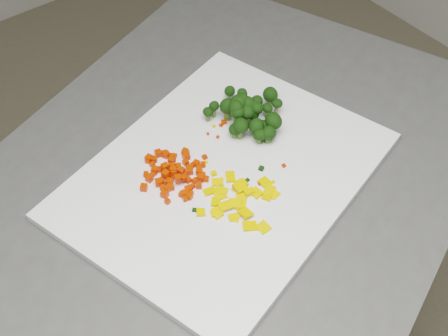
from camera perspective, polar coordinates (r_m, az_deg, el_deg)
counter_block at (r=1.35m, az=-0.92°, el=-14.15°), size 1.20×1.02×0.90m
cutting_board at (r=0.99m, az=-0.00°, el=-0.64°), size 0.57×0.50×0.01m
carrot_pile at (r=0.97m, az=-4.72°, el=-0.18°), size 0.11×0.11×0.03m
pepper_pile at (r=0.93m, az=1.30°, el=-2.90°), size 0.12×0.12×0.02m
broccoli_pile at (r=1.04m, az=2.01°, el=5.41°), size 0.13×0.13×0.06m
carrot_cube_0 at (r=0.99m, az=-6.56°, el=0.30°), size 0.01×0.01×0.01m
carrot_cube_1 at (r=0.95m, az=-3.28°, el=-1.96°), size 0.01×0.01×0.01m
carrot_cube_2 at (r=1.01m, az=-5.46°, el=1.35°), size 0.01×0.01×0.01m
carrot_cube_3 at (r=0.96m, az=-5.18°, el=-1.89°), size 0.01×0.01×0.01m
carrot_cube_4 at (r=0.96m, az=-5.99°, el=-1.33°), size 0.01×0.01×0.01m
carrot_cube_5 at (r=1.00m, az=-3.48°, el=1.04°), size 0.01×0.01×0.01m
carrot_cube_6 at (r=0.99m, az=-2.88°, el=0.25°), size 0.01×0.01×0.01m
carrot_cube_7 at (r=0.96m, az=-7.34°, el=-1.77°), size 0.01×0.01×0.01m
carrot_cube_8 at (r=0.98m, az=-5.95°, el=-0.14°), size 0.01×0.01×0.01m
carrot_cube_9 at (r=0.97m, az=-4.71°, el=-0.73°), size 0.01×0.01×0.01m
carrot_cube_10 at (r=0.97m, az=-5.85°, el=-1.26°), size 0.01×0.01×0.01m
carrot_cube_11 at (r=0.98m, az=-4.76°, el=0.23°), size 0.01×0.01×0.01m
carrot_cube_12 at (r=0.97m, az=-4.75°, el=-0.21°), size 0.01×0.01×0.01m
carrot_cube_13 at (r=0.98m, az=-3.17°, el=-0.31°), size 0.01×0.01×0.01m
carrot_cube_14 at (r=0.97m, az=-4.64°, el=-0.17°), size 0.01×0.01×0.01m
carrot_cube_15 at (r=0.96m, az=-2.32°, el=-1.61°), size 0.01×0.01×0.01m
carrot_cube_16 at (r=1.00m, az=-4.78°, el=1.09°), size 0.01×0.01×0.01m
carrot_cube_17 at (r=1.00m, az=-6.95°, el=0.67°), size 0.01×0.01×0.01m
carrot_cube_18 at (r=0.98m, az=-6.34°, el=-0.19°), size 0.01×0.01×0.01m
carrot_cube_19 at (r=0.95m, az=-3.63°, el=-2.37°), size 0.01×0.01×0.01m
carrot_cube_20 at (r=0.97m, az=-2.70°, el=-1.18°), size 0.01×0.01×0.01m
carrot_cube_21 at (r=0.97m, az=-4.17°, el=0.16°), size 0.01×0.01×0.01m
carrot_cube_22 at (r=0.98m, az=-5.42°, el=-0.05°), size 0.01×0.01×0.01m
carrot_cube_23 at (r=0.97m, az=-3.29°, el=-1.10°), size 0.01×0.01×0.01m
carrot_cube_24 at (r=0.97m, az=-4.61°, el=-0.38°), size 0.01×0.01×0.01m
carrot_cube_25 at (r=0.98m, az=-2.28°, el=0.06°), size 0.01×0.01×0.01m
carrot_cube_26 at (r=0.94m, az=-3.55°, el=-2.81°), size 0.01×0.01×0.01m
carrot_cube_27 at (r=0.95m, az=-5.45°, el=-2.40°), size 0.01×0.01×0.01m
carrot_cube_28 at (r=0.96m, az=-2.90°, el=-1.68°), size 0.01×0.01×0.01m
carrot_cube_29 at (r=0.97m, az=-2.03°, el=-0.64°), size 0.01×0.01×0.01m
carrot_cube_30 at (r=1.01m, az=-5.47°, el=1.30°), size 0.01×0.01×0.01m
carrot_cube_31 at (r=0.96m, az=-5.65°, el=-1.73°), size 0.01×0.01×0.01m
carrot_cube_32 at (r=0.99m, az=-2.56°, el=0.44°), size 0.01×0.01×0.01m
carrot_cube_33 at (r=0.96m, az=-4.90°, el=-1.74°), size 0.01×0.01×0.01m
carrot_cube_34 at (r=0.96m, az=-4.22°, el=-0.95°), size 0.01×0.01×0.01m
carrot_cube_35 at (r=0.98m, az=-5.44°, el=-0.53°), size 0.01×0.01×0.01m
carrot_cube_36 at (r=0.98m, az=-4.92°, el=0.39°), size 0.01×0.01×0.01m
carrot_cube_37 at (r=1.01m, az=-6.03°, el=1.34°), size 0.01×0.01×0.01m
carrot_cube_38 at (r=0.97m, az=-6.83°, el=-0.95°), size 0.01×0.01×0.01m
carrot_cube_39 at (r=1.00m, az=-6.39°, el=0.80°), size 0.01×0.01×0.01m
carrot_cube_40 at (r=0.96m, az=-5.36°, el=-0.55°), size 0.01×0.01×0.01m
carrot_cube_41 at (r=1.00m, az=-5.41°, el=1.20°), size 0.01×0.01×0.01m
carrot_cube_42 at (r=1.00m, az=-5.28°, el=1.23°), size 0.01×0.01×0.01m
carrot_cube_43 at (r=0.97m, az=-3.99°, el=-0.24°), size 0.01×0.01×0.01m
carrot_cube_44 at (r=0.97m, az=-3.70°, el=-0.56°), size 0.01×0.01×0.01m
carrot_cube_45 at (r=0.97m, az=-1.63°, el=-1.01°), size 0.01×0.01×0.01m
carrot_cube_46 at (r=0.96m, az=-5.03°, el=-1.29°), size 0.01×0.01×0.01m
carrot_cube_47 at (r=0.94m, az=-5.19°, el=-3.06°), size 0.01×0.01×0.01m
carrot_cube_48 at (r=0.98m, az=-4.24°, el=-0.27°), size 0.01×0.01×0.01m
carrot_cube_49 at (r=0.96m, az=-5.61°, el=-1.89°), size 0.01×0.01×0.01m
carrot_cube_50 at (r=0.96m, az=-3.74°, el=-0.84°), size 0.01×0.01×0.01m
carrot_cube_51 at (r=0.97m, az=-2.58°, el=-1.10°), size 0.01×0.01×0.01m
carrot_cube_52 at (r=0.97m, az=-2.12°, el=-0.90°), size 0.01×0.01×0.01m
carrot_cube_53 at (r=0.98m, az=-3.18°, el=-0.03°), size 0.01×0.01×0.01m
carrot_cube_54 at (r=1.01m, az=-3.59°, el=1.56°), size 0.01×0.01×0.01m
carrot_cube_55 at (r=1.00m, az=-6.87°, el=0.88°), size 0.01×0.01×0.01m
carrot_cube_56 at (r=1.00m, az=-4.54°, el=1.11°), size 0.01×0.01×0.01m
carrot_cube_57 at (r=0.98m, az=-4.81°, el=0.71°), size 0.01×0.01×0.01m
carrot_cube_58 at (r=0.94m, az=-3.18°, el=-2.63°), size 0.01×0.01×0.01m
carrot_cube_59 at (r=0.98m, az=-7.14°, el=-0.57°), size 0.01×0.01×0.01m
carrot_cube_60 at (r=0.98m, az=-6.53°, el=-0.59°), size 0.01×0.01×0.01m
carrot_cube_61 at (r=0.99m, az=-3.53°, el=0.50°), size 0.01×0.01×0.01m
carrot_cube_62 at (r=0.97m, az=-5.41°, el=0.10°), size 0.01×0.01×0.01m
carrot_cube_63 at (r=0.95m, az=-3.88°, el=-2.41°), size 0.01×0.01×0.01m
carrot_cube_64 at (r=1.00m, az=-3.55°, el=1.40°), size 0.01×0.01×0.01m
carrot_cube_65 at (r=0.99m, az=-1.93°, el=0.32°), size 0.01×0.01×0.01m
carrot_cube_66 at (r=1.01m, az=-5.48°, el=1.36°), size 0.01×0.01×0.01m
carrot_cube_67 at (r=0.96m, az=-3.68°, el=-0.95°), size 0.01×0.01×0.01m
carrot_cube_68 at (r=0.98m, az=-2.28°, el=-0.31°), size 0.01×0.01×0.01m
carrot_cube_69 at (r=0.95m, az=-3.10°, el=-2.30°), size 0.01×0.01×0.01m
pepper_chunk_0 at (r=0.95m, az=1.47°, el=-1.71°), size 0.02×0.02×0.01m
pepper_chunk_1 at (r=0.93m, az=-0.64°, el=-4.18°), size 0.01×0.02×0.01m
pepper_chunk_2 at (r=0.95m, az=2.96°, el=-2.29°), size 0.02×0.02×0.01m
pepper_chunk_3 at (r=0.91m, az=2.37°, el=-5.32°), size 0.03×0.03×0.01m
pepper_chunk_4 at (r=0.97m, az=0.58°, el=-0.81°), size 0.02×0.03×0.01m
pepper_chunk_5 at (r=0.93m, az=-0.56°, el=-3.90°), size 0.02×0.02×0.01m
pepper_chunk_6 at (r=0.93m, az=1.29°, el=-3.30°), size 0.01×0.02×0.00m
pepper_chunk_7 at (r=0.96m, az=1.67°, el=-1.39°), size 0.01×0.02×0.01m
pepper_chunk_8 at (r=0.97m, az=3.77°, el=-1.32°), size 0.02×0.02×0.01m
pepper_chunk_9 at (r=0.93m, az=-0.78°, el=-4.15°), size 0.02×0.02×0.01m
pepper_chunk_10 at (r=0.96m, az=-0.57°, el=-1.31°), size 0.02×0.02×0.01m
pepper_chunk_11 at (r=0.94m, az=1.38°, el=-3.32°), size 0.03×0.03×0.00m
pepper_chunk_12 at (r=0.96m, az=1.32°, el=-1.73°), size 0.03×0.03×0.01m
pepper_chunk_13 at (r=0.93m, az=-2.15°, el=-4.06°), size 0.02×0.02×0.01m
pepper_chunk_14 at (r=0.93m, az=1.00°, el=-3.23°), size 0.02×0.03×0.01m
pepper_chunk_15 at (r=0.93m, az=0.13°, el=-3.46°), size 0.02×0.02×0.00m
pepper_chunk_16 at (r=0.95m, az=1.81°, el=-2.35°), size 0.02×0.02×0.01m
pepper_chunk_17 at (r=0.95m, az=-0.29°, el=-2.11°), size 0.02×0.02×0.01m
pepper_chunk_18 at (r=0.94m, az=-0.75°, el=-3.09°), size 0.02×0.02×0.01m
pepper_chunk_19 at (r=0.92m, az=0.97°, el=-4.60°), size 0.02×0.02×0.01m
pepper_chunk_20 at (r=0.94m, az=1.54°, el=-2.77°), size 0.02×0.02×0.01m
pepper_chunk_21 at (r=0.95m, az=2.29°, el=-2.15°), size 0.02×0.01×0.01m
pepper_chunk_22 at (r=0.95m, az=-0.34°, el=-2.46°), size 0.02×0.02×0.01m
pepper_chunk_23 at (r=0.95m, az=-1.34°, el=-2.13°), size 0.02×0.02×0.01m
pepper_chunk_24 at (r=0.92m, az=1.99°, el=-4.11°), size 0.02×0.02×0.01m
pepper_chunk_25 at (r=0.91m, az=3.61°, el=-5.45°), size 0.02×0.02×0.01m
pepper_chunk_26 at (r=0.95m, az=4.43°, el=-2.33°), size 0.02×0.02×0.01m
pepper_chunk_27 at (r=0.95m, az=3.97°, el=-2.61°), size 0.02×0.02×0.01m
pepper_chunk_28 at (r=0.96m, az=4.14°, el=-2.09°), size 0.02×0.02×0.01m
pepper_chunk_29 at (r=0.92m, az=0.89°, el=-4.52°), size 0.02×0.01×0.01m
broccoli_floret_0 at (r=1.05m, az=0.25°, el=5.30°), size 0.04×0.04×0.04m
broccoli_floret_1 at (r=1.04m, az=2.13°, el=5.55°), size 0.03×0.03×0.04m
broccoli_floret_2 at (r=1.02m, az=3.25°, el=2.87°), size 0.03×0.03×0.03m
broccoli_floret_3 at (r=1.05m, az=0.37°, el=5.24°), size 0.03×0.03×0.04m
broccoli_floret_4 at (r=1.04m, az=2.78°, el=5.28°), size 0.02×0.02×0.03m
broccoli_floret_5 at (r=1.03m, az=4.46°, el=3.97°), size 0.04×0.04×0.04m
broccoli_floret_6 at (r=1.04m, az=1.63°, el=5.88°), size 0.03×0.03×0.04m
broccoli_floret_7 at (r=1.03m, az=1.05°, el=5.16°), size 0.03×0.03×0.04m
broccoli_floret_8 at (r=1.05m, az=-1.50°, el=4.87°), size 0.02×0.02×0.03m
broccoli_floret_9 at (r=1.02m, az=0.99°, el=3.36°), size 0.03×0.03×0.03m
broccoli_floret_10 at (r=1.09m, az=4.20°, el=6.51°), size 0.04×0.04×0.03m
broccoli_floret_11 at (r=1.07m, az=2.98°, el=5.86°), size 0.03×0.03×0.03m
broccoli_floret_12 at (r=1.02m, az=1.47°, el=3.54°), size 0.04×0.04×0.04m
broccoli_floret_13 at (r=1.03m, az=1.21°, el=4.93°), size 0.04×0.04×0.03m
broccoli_floret_14 at (r=1.04m, az=1.97°, el=5.24°), size 0.02×0.02×0.03m
broccoli_floret_15 at (r=1.03m, az=3.47°, el=3.66°), size 0.03×0.03×0.03m
broccoli_floret_16 at (r=1.04m, az=2.01°, el=5.25°), size 0.02×0.02×0.03m
broccoli_floret_17 at (r=1.06m, az=3.91°, el=5.24°), size 0.02×0.02×0.03m
broccoli_floret_18 at (r=1.06m, az=1.63°, el=6.49°), size 0.02×0.02×0.03m
broccoli_floret_19 at (r=1.09m, az=0.49°, el=6.78°), size 0.03×0.03×0.03m
broccoli_floret_20 at (r=1.04m, az=2.58°, el=4.73°), size 0.03×0.03×0.04m
broccoli_floret_21 at (r=1.06m, az=-0.94°, el=5.35°), size 0.02×0.02×0.03m
broccoli_floret_22 at (r=1.02m, az=4.05°, el=3.01°), size 0.04×0.04×0.03m
broccoli_floret_23 at (r=1.03m, az=2.99°, el=5.17°), size 0.03×0.03×0.03m
broccoli_floret_24 at (r=1.04m, az=1.29°, el=5.73°), size 0.04×0.04×0.04m
broccoli_floret_25 at (r=1.03m, az=2.05°, el=4.91°), size 0.04×0.04×0.03m
broccoli_floret_26 at (r=1.06m, az=4.83°, el=5.53°), size 0.03×0.03×0.03m
broccoli_floret_27 at (r=1.02m, az=2.92°, el=3.55°), size 0.04×0.04×0.04m
stray_bit_0 at (r=1.05m, az=-0.93°, el=3.85°), size 0.01×0.01×0.00m
stray_bit_1 at (r=0.96m, az=3.33°, el=-1.42°), size 0.01×0.01×0.00m
stray_bit_2 at (r=0.99m, az=5.49°, el=0.21°), size 0.01×0.01×0.00m
stray_bit_3 at (r=1.05m, az=-0.01°, el=4.23°), size 0.01×0.01×0.01m
stray_bit_4 at (r=0.97m, az=2.15°, el=-1.10°), size 0.01×0.01×0.00m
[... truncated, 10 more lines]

